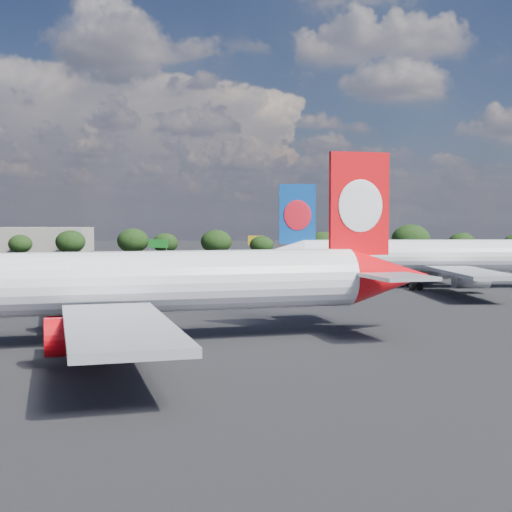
{
  "coord_description": "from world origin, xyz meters",
  "views": [
    {
      "loc": [
        17.28,
        -42.69,
        10.87
      ],
      "look_at": [
        16.0,
        12.0,
        8.0
      ],
      "focal_mm": 50.0,
      "sensor_mm": 36.0,
      "label": 1
    }
  ],
  "objects": [
    {
      "name": "qantas_airliner",
      "position": [
        6.63,
        18.86,
        5.21
      ],
      "size": [
        51.44,
        49.35,
        17.11
      ],
      "color": "white",
      "rests_on": "ground"
    },
    {
      "name": "horizon_treeline",
      "position": [
        13.24,
        179.68,
        3.85
      ],
      "size": [
        205.7,
        16.42,
        9.15
      ],
      "color": "black",
      "rests_on": "ground"
    },
    {
      "name": "billboard_yellow",
      "position": [
        12.0,
        182.0,
        3.87
      ],
      "size": [
        5.0,
        0.3,
        5.5
      ],
      "color": "gold",
      "rests_on": "ground"
    },
    {
      "name": "terminal_building",
      "position": [
        -65.0,
        192.0,
        4.0
      ],
      "size": [
        42.0,
        16.0,
        8.0
      ],
      "color": "gray",
      "rests_on": "ground"
    },
    {
      "name": "highway_sign",
      "position": [
        -18.0,
        176.0,
        3.13
      ],
      "size": [
        6.0,
        0.3,
        4.5
      ],
      "color": "#14651B",
      "rests_on": "ground"
    },
    {
      "name": "china_southern_airliner",
      "position": [
        39.61,
        68.52,
        4.93
      ],
      "size": [
        49.59,
        47.18,
        16.18
      ],
      "color": "white",
      "rests_on": "ground"
    },
    {
      "name": "ground",
      "position": [
        0.0,
        60.0,
        0.0
      ],
      "size": [
        500.0,
        500.0,
        0.0
      ],
      "primitive_type": "plane",
      "color": "black",
      "rests_on": "ground"
    }
  ]
}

